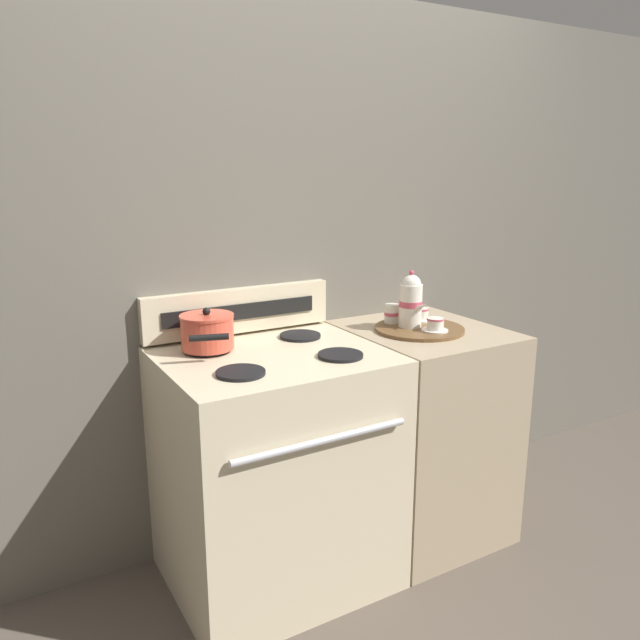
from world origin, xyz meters
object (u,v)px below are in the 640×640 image
object	(u,v)px
serving_tray	(419,329)
teacup_right	(420,314)
creamer_jug	(392,314)
saucepan	(207,331)
teapot	(411,301)
stove	(276,468)
teacup_left	(435,325)

from	to	relation	value
serving_tray	teacup_right	world-z (taller)	teacup_right
serving_tray	creamer_jug	bearing A→B (deg)	115.34
saucepan	creamer_jug	size ratio (longest dim) A/B	3.54
saucepan	teapot	size ratio (longest dim) A/B	1.20
stove	teacup_right	xyz separation A→B (m)	(0.73, 0.08, 0.48)
stove	saucepan	size ratio (longest dim) A/B	3.24
creamer_jug	teacup_right	bearing A→B (deg)	-11.36
saucepan	creamer_jug	distance (m)	0.79
teacup_left	teacup_right	distance (m)	0.18
serving_tray	teacup_left	size ratio (longest dim) A/B	3.46
creamer_jug	teacup_left	bearing A→B (deg)	-70.10
saucepan	teapot	bearing A→B (deg)	-8.65
teapot	creamer_jug	size ratio (longest dim) A/B	2.94
creamer_jug	saucepan	bearing A→B (deg)	177.42
teapot	creamer_jug	distance (m)	0.11
stove	serving_tray	distance (m)	0.79
teacup_right	teapot	bearing A→B (deg)	-148.69
saucepan	teacup_right	bearing A→B (deg)	-3.84
saucepan	creamer_jug	world-z (taller)	saucepan
teacup_left	saucepan	bearing A→B (deg)	165.12
teapot	teacup_right	world-z (taller)	teapot
stove	serving_tray	xyz separation A→B (m)	(0.65, -0.01, 0.45)
teapot	saucepan	bearing A→B (deg)	171.35
stove	teacup_left	bearing A→B (deg)	-7.05
saucepan	teacup_right	distance (m)	0.92
serving_tray	teacup_left	xyz separation A→B (m)	(0.02, -0.08, 0.03)
serving_tray	teacup_right	xyz separation A→B (m)	(0.08, 0.09, 0.03)
stove	teapot	distance (m)	0.84
teapot	teacup_right	bearing A→B (deg)	31.31
teacup_right	serving_tray	bearing A→B (deg)	-130.32
saucepan	teacup_left	size ratio (longest dim) A/B	2.68
teacup_left	teacup_right	bearing A→B (deg)	70.06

